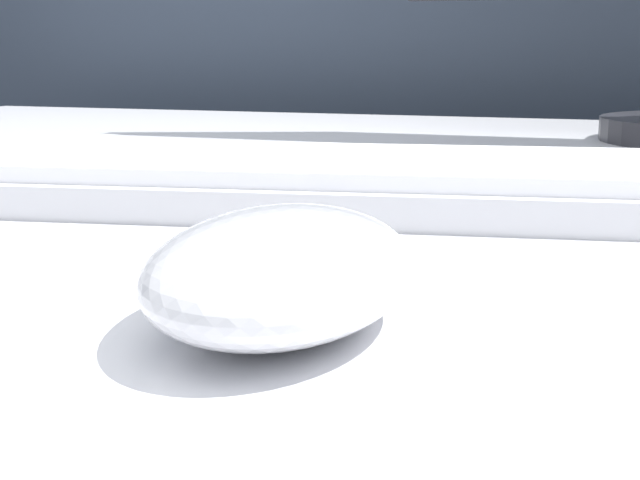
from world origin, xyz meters
TOP-DOWN VIEW (x-y plane):
  - partition_panel at (0.00, 0.73)m, footprint 5.00×0.03m
  - computer_mouse_near at (-0.02, -0.23)m, footprint 0.08×0.12m
  - keyboard at (-0.07, -0.03)m, footprint 0.46×0.22m

SIDE VIEW (x-z plane):
  - partition_panel at x=0.00m, z-range 0.00..1.16m
  - keyboard at x=-0.07m, z-range 0.71..0.73m
  - computer_mouse_near at x=-0.02m, z-range 0.71..0.74m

